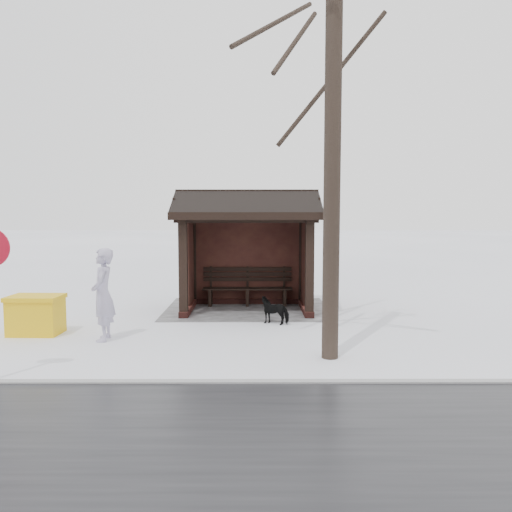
{
  "coord_description": "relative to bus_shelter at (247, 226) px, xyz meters",
  "views": [
    {
      "loc": [
        -0.2,
        12.66,
        2.5
      ],
      "look_at": [
        -0.23,
        0.8,
        1.48
      ],
      "focal_mm": 35.0,
      "sensor_mm": 36.0,
      "label": 1
    }
  ],
  "objects": [
    {
      "name": "kerb",
      "position": [
        0.0,
        5.66,
        -2.16
      ],
      "size": [
        120.0,
        0.15,
        0.06
      ],
      "primitive_type": "cube",
      "color": "gray",
      "rests_on": "ground"
    },
    {
      "name": "dog",
      "position": [
        -0.66,
        1.67,
        -1.86
      ],
      "size": [
        0.79,
        0.58,
        0.6
      ],
      "primitive_type": "imported",
      "rotation": [
        0.0,
        0.0,
        1.16
      ],
      "color": "black",
      "rests_on": "ground"
    },
    {
      "name": "grit_bin",
      "position": [
        4.32,
        2.66,
        -1.76
      ],
      "size": [
        1.07,
        0.75,
        0.81
      ],
      "rotation": [
        0.0,
        0.0,
        -0.03
      ],
      "color": "#E5B10D",
      "rests_on": "ground"
    },
    {
      "name": "ground",
      "position": [
        0.0,
        0.16,
        -2.17
      ],
      "size": [
        120.0,
        120.0,
        0.0
      ],
      "primitive_type": "plane",
      "color": "white",
      "rests_on": "ground"
    },
    {
      "name": "pedestrian",
      "position": [
        2.78,
        3.16,
        -1.26
      ],
      "size": [
        0.51,
        0.71,
        1.82
      ],
      "primitive_type": "imported",
      "rotation": [
        0.0,
        0.0,
        1.69
      ],
      "color": "#AAA3C0",
      "rests_on": "ground"
    },
    {
      "name": "trampled_patch",
      "position": [
        0.0,
        -0.04,
        -2.16
      ],
      "size": [
        4.2,
        3.2,
        0.02
      ],
      "primitive_type": "cube",
      "color": "gray",
      "rests_on": "ground"
    },
    {
      "name": "bus_shelter",
      "position": [
        0.0,
        0.0,
        0.0
      ],
      "size": [
        3.6,
        2.4,
        3.09
      ],
      "color": "#3C1915",
      "rests_on": "ground"
    }
  ]
}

